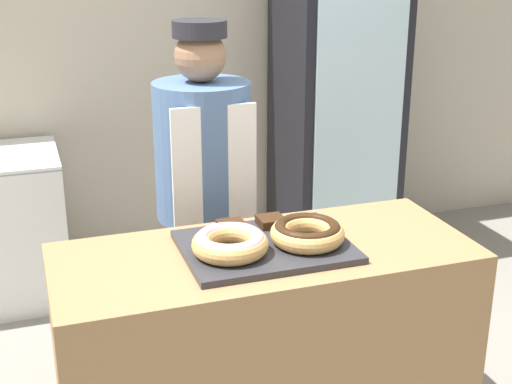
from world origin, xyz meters
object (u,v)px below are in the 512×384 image
brownie_back_right (271,221)px  baker_person (204,203)px  serving_tray (265,247)px  donut_light_glaze (230,242)px  donut_chocolate_glaze (307,232)px  beverage_fridge (336,115)px  brownie_back_left (232,226)px

brownie_back_right → baker_person: (-0.12, 0.51, -0.09)m
serving_tray → baker_person: 0.67m
serving_tray → donut_light_glaze: 0.16m
donut_chocolate_glaze → donut_light_glaze: bearing=180.0°
donut_light_glaze → beverage_fridge: beverage_fridge is taller
donut_chocolate_glaze → baker_person: size_ratio=0.16×
donut_chocolate_glaze → brownie_back_right: size_ratio=2.73×
brownie_back_left → serving_tray: bearing=-63.4°
brownie_back_right → beverage_fridge: 1.88m
donut_chocolate_glaze → brownie_back_right: donut_chocolate_glaze is taller
brownie_back_left → baker_person: (0.03, 0.51, -0.09)m
donut_light_glaze → donut_chocolate_glaze: same height
baker_person → beverage_fridge: beverage_fridge is taller
baker_person → donut_chocolate_glaze: bearing=-75.3°
brownie_back_left → brownie_back_right: same height
donut_chocolate_glaze → brownie_back_right: bearing=108.2°
donut_chocolate_glaze → brownie_back_right: 0.21m
serving_tray → donut_light_glaze: donut_light_glaze is taller
beverage_fridge → brownie_back_right: bearing=-122.0°
donut_light_glaze → brownie_back_right: donut_light_glaze is taller
donut_chocolate_glaze → brownie_back_right: (-0.06, 0.19, -0.03)m
donut_light_glaze → baker_person: bearing=82.3°
serving_tray → beverage_fridge: size_ratio=0.32×
donut_chocolate_glaze → brownie_back_left: donut_chocolate_glaze is taller
serving_tray → donut_chocolate_glaze: bearing=-16.7°
donut_chocolate_glaze → baker_person: baker_person is taller
brownie_back_left → baker_person: size_ratio=0.06×
donut_light_glaze → baker_person: (0.10, 0.70, -0.12)m
donut_light_glaze → beverage_fridge: bearing=55.8°
beverage_fridge → brownie_back_left: bearing=-125.8°
donut_chocolate_glaze → baker_person: 0.74m
donut_light_glaze → donut_chocolate_glaze: size_ratio=1.00×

